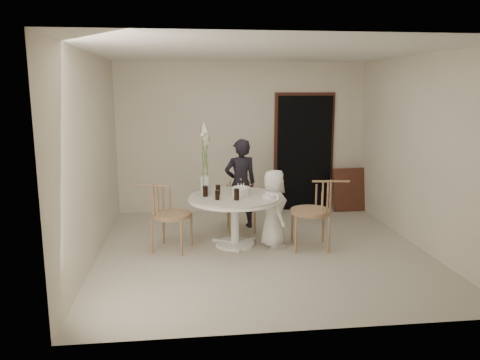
{
  "coord_description": "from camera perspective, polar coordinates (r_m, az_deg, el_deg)",
  "views": [
    {
      "loc": [
        -1.04,
        -6.18,
        2.23
      ],
      "look_at": [
        -0.27,
        0.3,
        0.95
      ],
      "focal_mm": 35.0,
      "sensor_mm": 36.0,
      "label": 1
    }
  ],
  "objects": [
    {
      "name": "chair_right",
      "position": [
        6.66,
        9.8,
        -2.91
      ],
      "size": [
        0.63,
        0.59,
        0.99
      ],
      "rotation": [
        0.0,
        0.0,
        -1.69
      ],
      "color": "#A38158",
      "rests_on": "ground"
    },
    {
      "name": "girl",
      "position": [
        7.49,
        0.06,
        -0.48
      ],
      "size": [
        0.59,
        0.44,
        1.45
      ],
      "primitive_type": "imported",
      "rotation": [
        0.0,
        0.0,
        3.34
      ],
      "color": "black",
      "rests_on": "ground"
    },
    {
      "name": "cola_tumbler_d",
      "position": [
        6.7,
        -2.71,
        -1.21
      ],
      "size": [
        0.07,
        0.07,
        0.15
      ],
      "primitive_type": "cylinder",
      "rotation": [
        0.0,
        0.0,
        -0.08
      ],
      "color": "black",
      "rests_on": "table"
    },
    {
      "name": "chair_far",
      "position": [
        7.5,
        0.04,
        -1.89
      ],
      "size": [
        0.48,
        0.51,
        0.84
      ],
      "rotation": [
        0.0,
        0.0,
        -0.01
      ],
      "color": "#A38158",
      "rests_on": "ground"
    },
    {
      "name": "plate_stack",
      "position": [
        6.51,
        3.67,
        -2.0
      ],
      "size": [
        0.23,
        0.23,
        0.06
      ],
      "primitive_type": "cylinder",
      "rotation": [
        0.0,
        0.0,
        -0.05
      ],
      "color": "white",
      "rests_on": "table"
    },
    {
      "name": "ground",
      "position": [
        6.65,
        2.65,
        -8.5
      ],
      "size": [
        4.5,
        4.5,
        0.0
      ],
      "primitive_type": "plane",
      "color": "beige",
      "rests_on": "ground"
    },
    {
      "name": "boy",
      "position": [
        6.66,
        4.13,
        -3.48
      ],
      "size": [
        0.41,
        0.58,
        1.11
      ],
      "primitive_type": "imported",
      "rotation": [
        0.0,
        0.0,
        1.68
      ],
      "color": "white",
      "rests_on": "ground"
    },
    {
      "name": "cola_tumbler_c",
      "position": [
        6.62,
        -4.26,
        -1.36
      ],
      "size": [
        0.09,
        0.09,
        0.15
      ],
      "primitive_type": "cylinder",
      "rotation": [
        0.0,
        0.0,
        0.38
      ],
      "color": "black",
      "rests_on": "table"
    },
    {
      "name": "flower_vase",
      "position": [
        6.7,
        -4.28,
        1.71
      ],
      "size": [
        0.14,
        0.14,
        1.06
      ],
      "rotation": [
        0.0,
        0.0,
        -0.38
      ],
      "color": "silver",
      "rests_on": "table"
    },
    {
      "name": "chair_left",
      "position": [
        6.6,
        -9.43,
        -3.33
      ],
      "size": [
        0.66,
        0.63,
        0.93
      ],
      "rotation": [
        0.0,
        0.0,
        1.23
      ],
      "color": "#A38158",
      "rests_on": "ground"
    },
    {
      "name": "table",
      "position": [
        6.67,
        -0.62,
        -2.92
      ],
      "size": [
        1.33,
        1.33,
        0.73
      ],
      "color": "white",
      "rests_on": "ground"
    },
    {
      "name": "cola_tumbler_b",
      "position": [
        6.38,
        -0.42,
        -1.78
      ],
      "size": [
        0.1,
        0.1,
        0.16
      ],
      "primitive_type": "cylinder",
      "rotation": [
        0.0,
        0.0,
        -0.42
      ],
      "color": "black",
      "rests_on": "table"
    },
    {
      "name": "cola_tumbler_a",
      "position": [
        6.41,
        -2.78,
        -1.84
      ],
      "size": [
        0.07,
        0.07,
        0.13
      ],
      "primitive_type": "cylinder",
      "rotation": [
        0.0,
        0.0,
        0.24
      ],
      "color": "black",
      "rests_on": "table"
    },
    {
      "name": "doorway",
      "position": [
        8.73,
        7.83,
        3.23
      ],
      "size": [
        1.0,
        0.1,
        2.1
      ],
      "primitive_type": "cube",
      "color": "black",
      "rests_on": "ground"
    },
    {
      "name": "picture_frame",
      "position": [
        8.86,
        13.13,
        -1.15
      ],
      "size": [
        0.6,
        0.2,
        0.79
      ],
      "primitive_type": "cube",
      "rotation": [
        -0.17,
        0.0,
        0.04
      ],
      "color": "#57241D",
      "rests_on": "ground"
    },
    {
      "name": "door_trim",
      "position": [
        8.76,
        7.78,
        3.66
      ],
      "size": [
        1.12,
        0.03,
        2.22
      ],
      "primitive_type": "cube",
      "color": "#57241D",
      "rests_on": "ground"
    },
    {
      "name": "birthday_cake",
      "position": [
        6.67,
        0.13,
        -1.38
      ],
      "size": [
        0.25,
        0.25,
        0.17
      ],
      "rotation": [
        0.0,
        0.0,
        0.33
      ],
      "color": "white",
      "rests_on": "table"
    },
    {
      "name": "room_shell",
      "position": [
        6.3,
        2.78,
        5.52
      ],
      "size": [
        4.5,
        4.5,
        4.5
      ],
      "color": "white",
      "rests_on": "ground"
    }
  ]
}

